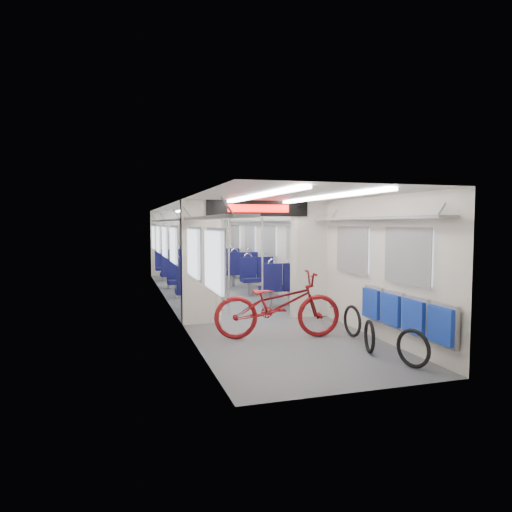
# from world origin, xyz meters

# --- Properties ---
(carriage) EXTENTS (12.00, 12.02, 2.31)m
(carriage) POSITION_xyz_m (0.00, -0.27, 1.50)
(carriage) COLOR #515456
(carriage) RESTS_ON ground
(bicycle) EXTENTS (2.16, 1.05, 1.09)m
(bicycle) POSITION_xyz_m (-0.09, -3.46, 0.54)
(bicycle) COLOR maroon
(bicycle) RESTS_ON ground
(flip_bench) EXTENTS (0.12, 2.14, 0.55)m
(flip_bench) POSITION_xyz_m (1.35, -4.81, 0.58)
(flip_bench) COLOR gray
(flip_bench) RESTS_ON carriage
(bike_hoop_a) EXTENTS (0.20, 0.50, 0.51)m
(bike_hoop_a) POSITION_xyz_m (1.06, -5.45, 0.23)
(bike_hoop_a) COLOR black
(bike_hoop_a) RESTS_ON ground
(bike_hoop_b) EXTENTS (0.18, 0.48, 0.48)m
(bike_hoop_b) POSITION_xyz_m (0.88, -4.68, 0.22)
(bike_hoop_b) COLOR black
(bike_hoop_b) RESTS_ON ground
(bike_hoop_c) EXTENTS (0.06, 0.53, 0.53)m
(bike_hoop_c) POSITION_xyz_m (1.11, -3.77, 0.24)
(bike_hoop_c) COLOR black
(bike_hoop_c) RESTS_ON ground
(seat_bay_near_left) EXTENTS (0.91, 2.06, 1.10)m
(seat_bay_near_left) POSITION_xyz_m (-0.93, 0.24, 0.54)
(seat_bay_near_left) COLOR #0E0E3E
(seat_bay_near_left) RESTS_ON ground
(seat_bay_near_right) EXTENTS (0.91, 2.05, 1.09)m
(seat_bay_near_right) POSITION_xyz_m (0.93, 0.07, 0.54)
(seat_bay_near_right) COLOR #0E0E3E
(seat_bay_near_right) RESTS_ON ground
(seat_bay_far_left) EXTENTS (0.94, 2.21, 1.14)m
(seat_bay_far_left) POSITION_xyz_m (-0.93, 3.72, 0.56)
(seat_bay_far_left) COLOR #0E0E3E
(seat_bay_far_left) RESTS_ON ground
(seat_bay_far_right) EXTENTS (0.94, 2.20, 1.14)m
(seat_bay_far_right) POSITION_xyz_m (0.93, 3.56, 0.56)
(seat_bay_far_right) COLOR #0E0E3E
(seat_bay_far_right) RESTS_ON ground
(stanchion_near_left) EXTENTS (0.04, 0.04, 2.30)m
(stanchion_near_left) POSITION_xyz_m (-0.41, -1.41, 1.15)
(stanchion_near_left) COLOR silver
(stanchion_near_left) RESTS_ON ground
(stanchion_near_right) EXTENTS (0.04, 0.04, 2.30)m
(stanchion_near_right) POSITION_xyz_m (0.37, -1.21, 1.15)
(stanchion_near_right) COLOR silver
(stanchion_near_right) RESTS_ON ground
(stanchion_far_left) EXTENTS (0.04, 0.04, 2.30)m
(stanchion_far_left) POSITION_xyz_m (-0.30, 1.89, 1.15)
(stanchion_far_left) COLOR silver
(stanchion_far_left) RESTS_ON ground
(stanchion_far_right) EXTENTS (0.04, 0.04, 2.30)m
(stanchion_far_right) POSITION_xyz_m (0.27, 2.03, 1.15)
(stanchion_far_right) COLOR silver
(stanchion_far_right) RESTS_ON ground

